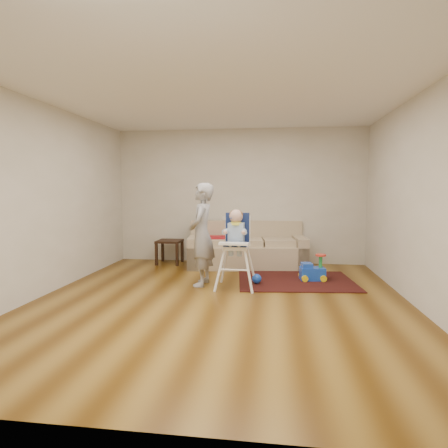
# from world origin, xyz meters

# --- Properties ---
(ground) EXTENTS (5.50, 5.50, 0.00)m
(ground) POSITION_xyz_m (0.00, 0.00, 0.00)
(ground) COLOR #4C2E09
(ground) RESTS_ON ground
(room_envelope) EXTENTS (5.04, 5.52, 2.72)m
(room_envelope) POSITION_xyz_m (0.00, 0.53, 1.88)
(room_envelope) COLOR #BDB8A4
(room_envelope) RESTS_ON ground
(sofa) EXTENTS (2.32, 1.17, 0.86)m
(sofa) POSITION_xyz_m (0.19, 2.30, 0.43)
(sofa) COLOR tan
(sofa) RESTS_ON ground
(side_table) EXTENTS (0.48, 0.48, 0.48)m
(side_table) POSITION_xyz_m (-1.37, 2.38, 0.24)
(side_table) COLOR black
(side_table) RESTS_ON ground
(area_rug) EXTENTS (1.96, 1.55, 0.01)m
(area_rug) POSITION_xyz_m (1.07, 1.23, 0.01)
(area_rug) COLOR black
(area_rug) RESTS_ON ground
(ride_on_toy) EXTENTS (0.42, 0.33, 0.43)m
(ride_on_toy) POSITION_xyz_m (1.34, 1.30, 0.23)
(ride_on_toy) COLOR blue
(ride_on_toy) RESTS_ON area_rug
(toy_ball) EXTENTS (0.15, 0.15, 0.15)m
(toy_ball) POSITION_xyz_m (0.45, 0.95, 0.09)
(toy_ball) COLOR blue
(toy_ball) RESTS_ON area_rug
(high_chair) EXTENTS (0.58, 0.58, 1.20)m
(high_chair) POSITION_xyz_m (0.14, 0.71, 0.58)
(high_chair) COLOR white
(high_chair) RESTS_ON ground
(adult) EXTENTS (0.40, 0.59, 1.59)m
(adult) POSITION_xyz_m (-0.40, 0.80, 0.79)
(adult) COLOR gray
(adult) RESTS_ON ground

